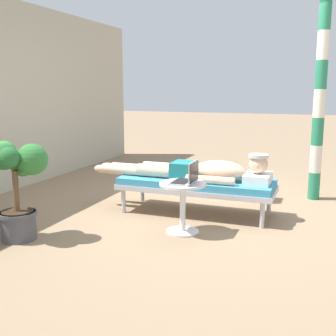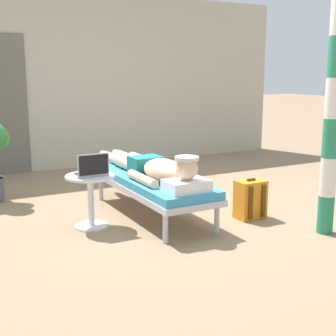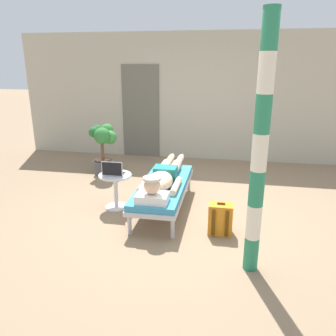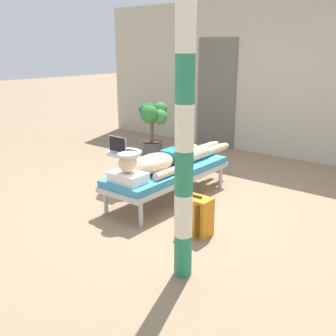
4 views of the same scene
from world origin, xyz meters
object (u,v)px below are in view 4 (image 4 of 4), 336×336
potted_plant (153,125)px  porch_post (184,128)px  backpack (197,216)px  side_table (125,164)px  laptop (121,148)px  person_reclining (166,161)px  lounge_chair (168,173)px

potted_plant → porch_post: 3.79m
backpack → porch_post: (0.34, -0.71, 1.07)m
side_table → laptop: size_ratio=1.69×
porch_post → backpack: bearing=115.9°
person_reclining → backpack: 1.05m
person_reclining → laptop: size_ratio=7.00×
laptop → potted_plant: bearing=116.3°
lounge_chair → porch_post: 1.98m
laptop → potted_plant: 1.65m
side_table → potted_plant: 1.62m
lounge_chair → porch_post: porch_post is taller
lounge_chair → potted_plant: 1.99m
side_table → person_reclining: bearing=1.8°
potted_plant → porch_post: size_ratio=0.38×
side_table → potted_plant: (-0.73, 1.43, 0.24)m
laptop → porch_post: (1.90, -1.17, 0.69)m
side_table → porch_post: porch_post is taller
laptop → porch_post: 2.33m
lounge_chair → laptop: bearing=-170.4°
backpack → potted_plant: bearing=139.6°
lounge_chair → backpack: bearing=-34.5°
laptop → backpack: size_ratio=0.73×
backpack → lounge_chair: bearing=145.5°
backpack → potted_plant: size_ratio=0.44×
porch_post → potted_plant: bearing=134.8°
porch_post → laptop: bearing=148.3°
person_reclining → potted_plant: size_ratio=2.25×
person_reclining → side_table: person_reclining is taller
side_table → potted_plant: size_ratio=0.54×
person_reclining → laptop: 0.71m
lounge_chair → laptop: (-0.71, -0.12, 0.24)m
person_reclining → potted_plant: (-1.44, 1.41, 0.07)m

